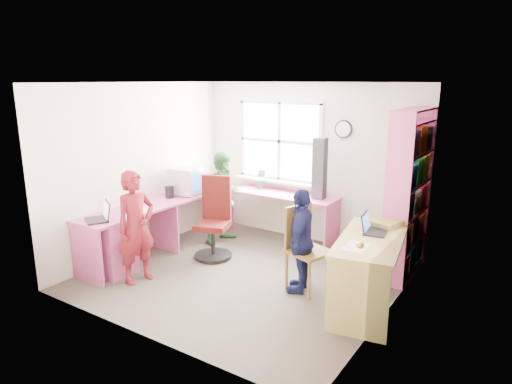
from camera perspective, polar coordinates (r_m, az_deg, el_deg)
room at (r=5.60m, az=-0.77°, el=1.33°), size 3.64×3.44×2.44m
l_desk at (r=6.35m, az=-12.65°, el=-4.63°), size 2.38×2.95×0.75m
right_desk at (r=5.09m, az=14.07°, el=-7.92°), size 0.87×1.48×0.80m
bookshelf at (r=5.97m, az=18.49°, el=-0.73°), size 0.30×1.02×2.10m
swivel_chair at (r=6.41m, az=-5.22°, el=-3.83°), size 0.67×0.67×1.14m
wooden_chair at (r=5.43m, az=6.14°, el=-6.55°), size 0.55×0.55×1.01m
crt_monitor at (r=6.91m, az=-8.78°, el=1.36°), size 0.46×0.42×0.40m
laptop_left at (r=5.93m, az=-18.85°, el=-2.84°), size 0.43×0.41×0.23m
laptop_right at (r=5.17m, az=14.28°, el=-4.38°), size 0.30×0.34×0.21m
speaker_a at (r=6.76m, az=-10.76°, el=-0.00°), size 0.10×0.10×0.18m
speaker_b at (r=7.12m, az=-7.19°, el=0.78°), size 0.08×0.08×0.17m
cd_tower at (r=6.61m, az=7.95°, el=2.93°), size 0.18×0.16×0.89m
game_box at (r=5.45m, az=15.73°, el=-3.73°), size 0.41×0.41×0.07m
paper_a at (r=6.22m, az=-14.13°, el=-2.25°), size 0.21×0.29×0.00m
paper_b at (r=4.71m, az=12.43°, el=-6.71°), size 0.24×0.33×0.00m
potted_plant at (r=7.20m, az=0.59°, el=1.67°), size 0.21×0.19×0.32m
person_red at (r=5.73m, az=-14.73°, el=-4.27°), size 0.42×0.56×1.39m
person_green at (r=6.94m, az=-3.88°, el=-0.66°), size 0.61×0.74×1.39m
person_navy at (r=5.33m, az=5.69°, el=-6.08°), size 0.49×0.78×1.24m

